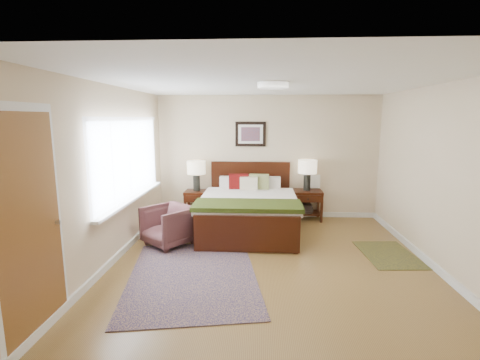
{
  "coord_description": "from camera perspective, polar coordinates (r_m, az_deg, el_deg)",
  "views": [
    {
      "loc": [
        -0.17,
        -4.65,
        2.04
      ],
      "look_at": [
        -0.48,
        0.9,
        1.05
      ],
      "focal_mm": 26.0,
      "sensor_mm": 36.0,
      "label": 1
    }
  ],
  "objects": [
    {
      "name": "lamp_right",
      "position": [
        7.05,
        11.0,
        1.79
      ],
      "size": [
        0.37,
        0.37,
        0.61
      ],
      "color": "black",
      "rests_on": "nightstand_right"
    },
    {
      "name": "door",
      "position": [
        3.69,
        -31.23,
        -6.64
      ],
      "size": [
        0.06,
        1.0,
        2.18
      ],
      "color": "silver",
      "rests_on": "ground"
    },
    {
      "name": "floor",
      "position": [
        5.08,
        4.96,
        -13.62
      ],
      "size": [
        5.0,
        5.0,
        0.0
      ],
      "primitive_type": "plane",
      "color": "olive",
      "rests_on": "ground"
    },
    {
      "name": "nightstand_left",
      "position": [
        7.19,
        -7.12,
        -2.74
      ],
      "size": [
        0.48,
        0.43,
        0.57
      ],
      "color": "#321307",
      "rests_on": "ground"
    },
    {
      "name": "left_wall",
      "position": [
        5.15,
        -20.69,
        0.63
      ],
      "size": [
        0.04,
        5.0,
        2.5
      ],
      "primitive_type": "cube",
      "color": "beige",
      "rests_on": "ground"
    },
    {
      "name": "wall_art",
      "position": [
        7.12,
        1.75,
        7.54
      ],
      "size": [
        0.62,
        0.05,
        0.5
      ],
      "color": "black",
      "rests_on": "back_wall"
    },
    {
      "name": "window",
      "position": [
        5.76,
        -17.48,
        3.03
      ],
      "size": [
        0.11,
        2.72,
        1.32
      ],
      "color": "silver",
      "rests_on": "left_wall"
    },
    {
      "name": "ceil_fixture",
      "position": [
        4.67,
        5.43,
        15.29
      ],
      "size": [
        0.44,
        0.44,
        0.08
      ],
      "color": "white",
      "rests_on": "ceiling"
    },
    {
      "name": "armchair",
      "position": [
        5.8,
        -11.63,
        -7.33
      ],
      "size": [
        0.98,
        0.98,
        0.64
      ],
      "primitive_type": "imported",
      "rotation": [
        0.0,
        0.0,
        -0.7
      ],
      "color": "brown",
      "rests_on": "ground"
    },
    {
      "name": "back_wall",
      "position": [
        7.19,
        4.53,
        3.78
      ],
      "size": [
        4.5,
        0.04,
        2.5
      ],
      "primitive_type": "cube",
      "color": "beige",
      "rests_on": "ground"
    },
    {
      "name": "rug_persian",
      "position": [
        4.77,
        -7.74,
        -15.25
      ],
      "size": [
        1.98,
        2.53,
        0.01
      ],
      "primitive_type": "cube",
      "rotation": [
        0.0,
        0.0,
        0.17
      ],
      "color": "#0D0E41",
      "rests_on": "ground"
    },
    {
      "name": "rug_navy",
      "position": [
        5.83,
        23.15,
        -11.16
      ],
      "size": [
        0.81,
        1.15,
        0.01
      ],
      "primitive_type": "cube",
      "rotation": [
        0.0,
        0.0,
        0.06
      ],
      "color": "black",
      "rests_on": "ground"
    },
    {
      "name": "nightstand_right",
      "position": [
        7.17,
        10.84,
        -3.56
      ],
      "size": [
        0.61,
        0.46,
        0.6
      ],
      "color": "#321307",
      "rests_on": "ground"
    },
    {
      "name": "front_wall",
      "position": [
        2.29,
        7.29,
        -10.15
      ],
      "size": [
        4.5,
        0.04,
        2.5
      ],
      "primitive_type": "cube",
      "color": "beige",
      "rests_on": "ground"
    },
    {
      "name": "ceiling",
      "position": [
        4.67,
        5.44,
        15.72
      ],
      "size": [
        4.5,
        5.0,
        0.02
      ],
      "primitive_type": "cube",
      "color": "white",
      "rests_on": "back_wall"
    },
    {
      "name": "right_wall",
      "position": [
        5.3,
        30.31,
        0.14
      ],
      "size": [
        0.04,
        5.0,
        2.5
      ],
      "primitive_type": "cube",
      "color": "beige",
      "rests_on": "ground"
    },
    {
      "name": "bed",
      "position": [
        6.3,
        1.44,
        -3.82
      ],
      "size": [
        1.74,
        2.11,
        1.14
      ],
      "color": "#321307",
      "rests_on": "ground"
    },
    {
      "name": "lamp_left",
      "position": [
        7.11,
        -7.18,
        1.68
      ],
      "size": [
        0.37,
        0.37,
        0.61
      ],
      "color": "black",
      "rests_on": "nightstand_left"
    }
  ]
}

